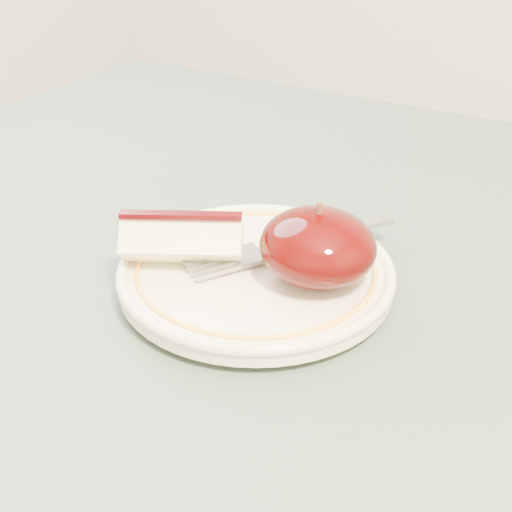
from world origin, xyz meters
The scene contains 5 objects.
table centered at (0.00, 0.00, 0.66)m, with size 0.90×0.90×0.75m.
plate centered at (0.04, -0.02, 0.76)m, with size 0.21×0.21×0.02m.
apple_half centered at (0.08, -0.01, 0.79)m, with size 0.08×0.08×0.06m.
apple_wedge centered at (-0.01, -0.04, 0.79)m, with size 0.10×0.08×0.04m.
fork centered at (0.05, 0.02, 0.77)m, with size 0.11×0.16×0.00m.
Camera 1 is at (0.27, -0.41, 1.04)m, focal length 50.00 mm.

